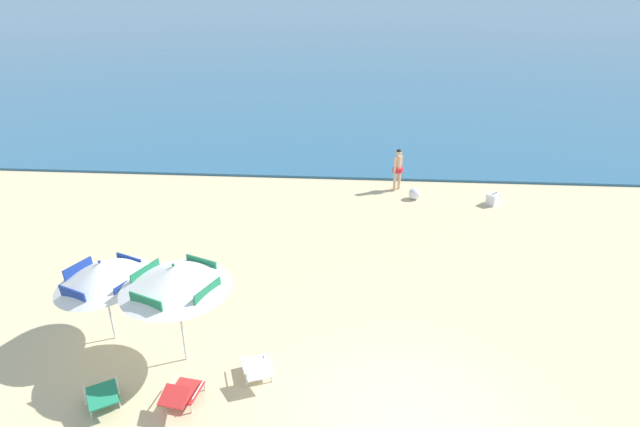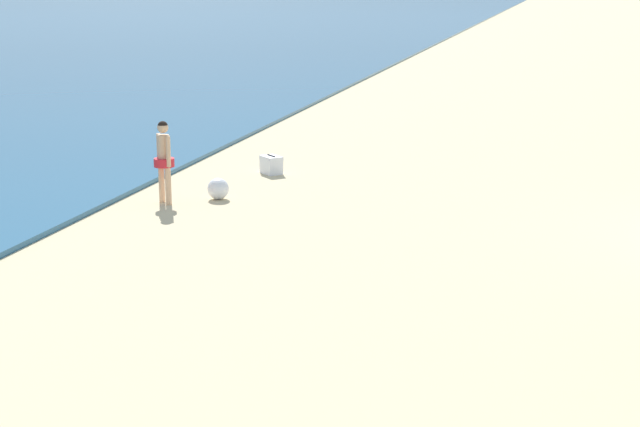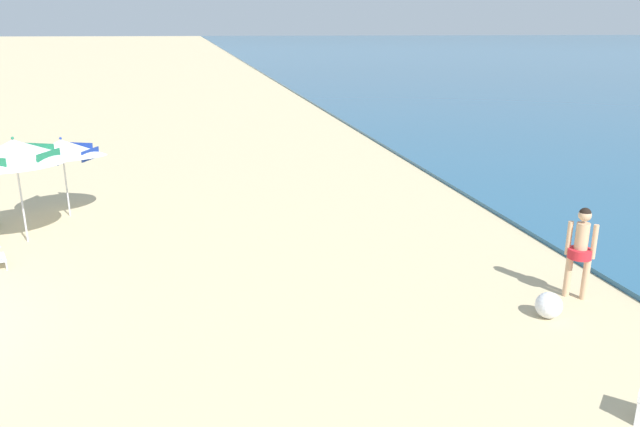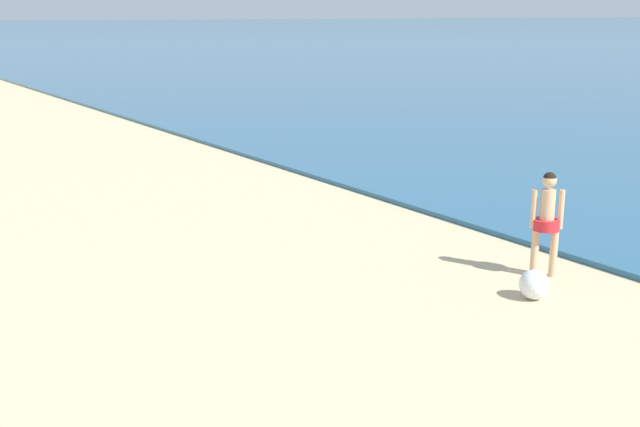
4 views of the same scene
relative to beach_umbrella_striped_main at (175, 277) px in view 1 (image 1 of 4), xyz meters
The scene contains 9 objects.
ground_plane 5.11m from the beach_umbrella_striped_main, 17.11° to the right, with size 800.00×800.00×0.00m, color #CCB78C.
beach_umbrella_striped_main is the anchor object (origin of this frame).
beach_umbrella_striped_second 1.90m from the beach_umbrella_striped_main, 162.64° to the left, with size 2.70×2.68×2.02m.
lounge_chair_under_umbrella 2.12m from the beach_umbrella_striped_main, 74.59° to the right, with size 0.66×0.94×0.50m.
lounge_chair_beside_umbrella 2.45m from the beach_umbrella_striped_main, 128.49° to the right, with size 0.90×1.00×0.49m.
lounge_chair_facing_sea 2.38m from the beach_umbrella_striped_main, 15.72° to the right, with size 0.80×0.99×0.50m.
person_standing_near_shore 11.15m from the beach_umbrella_striped_main, 63.35° to the left, with size 0.39×0.39×1.61m.
cooler_box 12.23m from the beach_umbrella_striped_main, 46.54° to the left, with size 0.60×0.60×0.43m.
beach_ball 10.77m from the beach_umbrella_striped_main, 58.39° to the left, with size 0.42×0.42×0.42m, color white.
Camera 1 is at (-1.11, -6.59, 7.07)m, focal length 28.04 mm.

